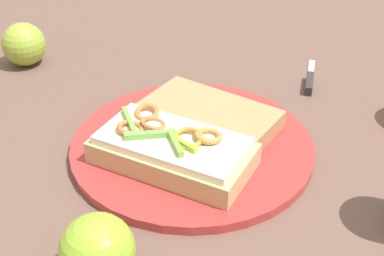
% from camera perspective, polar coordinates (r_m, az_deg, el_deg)
% --- Properties ---
extents(ground_plane, '(2.00, 2.00, 0.00)m').
position_cam_1_polar(ground_plane, '(0.65, -0.00, -2.33)').
color(ground_plane, brown).
rests_on(ground_plane, ground).
extents(plate, '(0.30, 0.30, 0.01)m').
position_cam_1_polar(plate, '(0.64, -0.00, -1.91)').
color(plate, '#B13230').
rests_on(plate, ground_plane).
extents(sandwich, '(0.20, 0.19, 0.05)m').
position_cam_1_polar(sandwich, '(0.60, -2.17, -2.32)').
color(sandwich, tan).
rests_on(sandwich, plate).
extents(bread_slice_side, '(0.20, 0.18, 0.02)m').
position_cam_1_polar(bread_slice_side, '(0.67, 1.88, 1.38)').
color(bread_slice_side, '#A88153').
rests_on(bread_slice_side, plate).
extents(apple_0, '(0.09, 0.09, 0.07)m').
position_cam_1_polar(apple_0, '(0.48, -10.33, -13.08)').
color(apple_0, '#8FBC2F').
rests_on(apple_0, ground_plane).
extents(apple_3, '(0.08, 0.08, 0.07)m').
position_cam_1_polar(apple_3, '(0.88, -17.95, 8.72)').
color(apple_3, '#8DAC36').
rests_on(apple_3, ground_plane).
extents(knife, '(0.10, 0.08, 0.01)m').
position_cam_1_polar(knife, '(0.81, 12.78, 5.17)').
color(knife, silver).
rests_on(knife, ground_plane).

